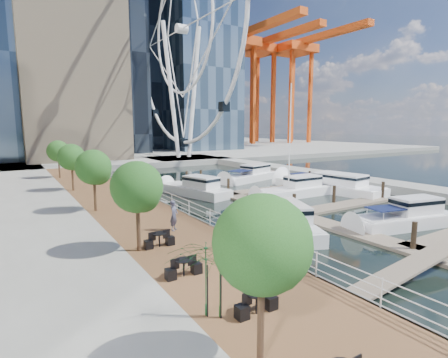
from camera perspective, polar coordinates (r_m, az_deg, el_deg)
ground at (r=22.28m, az=19.95°, el=-10.99°), size 520.00×520.00×0.00m
boardwalk at (r=29.60m, az=-15.99°, el=-4.98°), size 6.00×60.00×1.00m
seawall at (r=30.52m, az=-10.56°, el=-4.38°), size 0.25×60.00×1.00m
land_far at (r=116.16m, az=-23.73°, el=4.52°), size 200.00×114.00×1.00m
breakwater at (r=49.70m, az=16.15°, el=0.41°), size 4.00×60.00×1.00m
pier at (r=72.00m, az=-6.57°, el=3.13°), size 14.00×12.00×1.00m
railing at (r=30.28m, az=-10.79°, el=-2.51°), size 0.10×60.00×1.05m
floating_docks at (r=34.26m, az=15.12°, el=-3.13°), size 16.00×34.00×2.60m
ferris_wheel at (r=74.07m, az=-6.94°, el=23.10°), size 5.80×45.60×47.80m
port_cranes at (r=138.00m, az=6.06°, el=13.82°), size 40.00×52.00×38.00m
street_trees at (r=27.44m, az=-20.55°, el=1.80°), size 2.60×42.60×4.60m
cafe_tables at (r=13.81m, az=-1.29°, el=-16.70°), size 2.50×13.70×0.74m
yacht_foreground at (r=28.91m, az=27.36°, el=-6.96°), size 9.34×4.27×2.15m
pedestrian_near at (r=21.47m, az=-8.18°, el=-5.91°), size 0.79×0.80×1.86m
pedestrian_mid at (r=35.32m, az=-16.16°, el=-0.73°), size 0.89×0.94×1.53m
pedestrian_far at (r=46.73m, az=-21.73°, el=1.33°), size 1.04×1.00×1.74m
moored_yachts at (r=36.84m, az=11.84°, el=-2.98°), size 20.50×37.79×11.50m
cafe_seating at (r=10.64m, az=3.90°, el=-19.91°), size 3.49×10.64×2.53m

